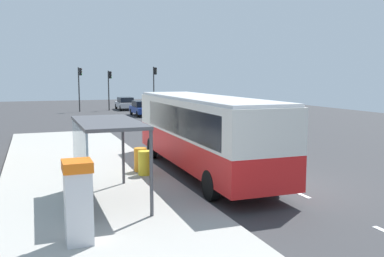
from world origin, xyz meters
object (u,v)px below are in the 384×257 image
object	(u,v)px
traffic_light_median	(109,84)
bus_shelter	(98,140)
sedan_far	(142,108)
traffic_light_far_side	(80,82)
ticket_machine	(78,201)
recycling_bin_orange	(140,160)
sedan_near	(125,103)
traffic_light_near_side	(155,81)
recycling_bin_yellow	(145,163)
bus	(202,129)
white_van	(167,109)

from	to	relation	value
traffic_light_median	bus_shelter	world-z (taller)	traffic_light_median
sedan_far	traffic_light_far_side	size ratio (longest dim) A/B	0.88
ticket_machine	recycling_bin_orange	bearing A→B (deg)	65.08
bus_shelter	sedan_near	bearing A→B (deg)	76.91
traffic_light_far_side	bus_shelter	xyz separation A→B (m)	(-3.31, -36.40, -1.26)
sedan_far	bus_shelter	world-z (taller)	bus_shelter
sedan_far	ticket_machine	distance (m)	33.65
traffic_light_median	recycling_bin_orange	bearing A→B (deg)	-97.80
traffic_light_near_side	recycling_bin_yellow	bearing A→B (deg)	-106.53
bus	traffic_light_median	world-z (taller)	traffic_light_median
bus	traffic_light_far_side	bearing A→B (deg)	92.39
white_van	traffic_light_far_side	size ratio (longest dim) A/B	1.04
bus	ticket_machine	world-z (taller)	bus
ticket_machine	traffic_light_far_side	size ratio (longest dim) A/B	0.38
bus_shelter	traffic_light_median	bearing A→B (deg)	79.62
white_van	bus_shelter	bearing A→B (deg)	-113.03
recycling_bin_orange	traffic_light_far_side	world-z (taller)	traffic_light_far_side
recycling_bin_yellow	traffic_light_near_side	world-z (taller)	traffic_light_near_side
bus_shelter	sedan_far	bearing A→B (deg)	73.35
bus	bus_shelter	world-z (taller)	bus
sedan_far	traffic_light_median	distance (m)	8.62
bus_shelter	bus	bearing A→B (deg)	33.51
traffic_light_far_side	traffic_light_median	bearing A→B (deg)	12.86
ticket_machine	traffic_light_median	distance (m)	41.09
recycling_bin_orange	traffic_light_median	xyz separation A→B (m)	(4.60, 33.59, 2.48)
bus	white_van	size ratio (longest dim) A/B	2.10
bus	sedan_far	xyz separation A→B (m)	(4.01, 26.02, -1.05)
sedan_far	traffic_light_near_side	bearing A→B (deg)	63.71
white_van	bus_shelter	xyz separation A→B (m)	(-8.61, -20.26, 0.75)
ticket_machine	recycling_bin_orange	xyz separation A→B (m)	(3.13, 6.73, -0.52)
bus	traffic_light_near_side	bearing A→B (deg)	77.49
recycling_bin_orange	bus_shelter	bearing A→B (deg)	-121.45
white_van	ticket_machine	bearing A→B (deg)	-112.17
white_van	ticket_machine	xyz separation A→B (m)	(-9.53, -23.37, -0.17)
sedan_far	ticket_machine	xyz separation A→B (m)	(-9.63, -32.24, 0.38)
ticket_machine	recycling_bin_yellow	distance (m)	6.81
sedan_near	traffic_light_median	size ratio (longest dim) A/B	0.94
sedan_far	recycling_bin_yellow	bearing A→B (deg)	-103.93
bus	white_van	distance (m)	17.60
white_van	recycling_bin_yellow	xyz separation A→B (m)	(-6.40, -17.35, -0.69)
recycling_bin_yellow	bus_shelter	distance (m)	3.94
bus	sedan_near	size ratio (longest dim) A/B	2.50
bus	traffic_light_far_side	xyz separation A→B (m)	(-1.39, 33.29, 1.51)
sedan_near	bus_shelter	bearing A→B (deg)	-103.09
bus	sedan_far	size ratio (longest dim) A/B	2.50
traffic_light_far_side	bus_shelter	world-z (taller)	traffic_light_far_side
sedan_near	recycling_bin_orange	size ratio (longest dim) A/B	4.65
bus	traffic_light_median	distance (m)	34.18
ticket_machine	bus_shelter	distance (m)	3.37
recycling_bin_orange	traffic_light_near_side	size ratio (longest dim) A/B	0.18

